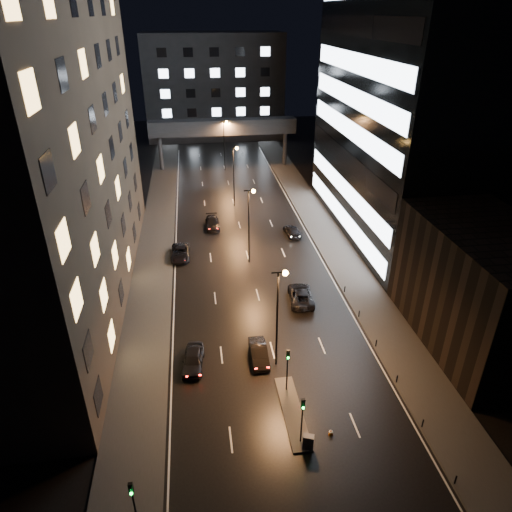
# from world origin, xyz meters

# --- Properties ---
(ground) EXTENTS (160.00, 160.00, 0.00)m
(ground) POSITION_xyz_m (0.00, 40.00, 0.00)
(ground) COLOR black
(ground) RESTS_ON ground
(sidewalk_left) EXTENTS (5.00, 110.00, 0.15)m
(sidewalk_left) POSITION_xyz_m (-12.50, 35.00, 0.07)
(sidewalk_left) COLOR #383533
(sidewalk_left) RESTS_ON ground
(sidewalk_right) EXTENTS (5.00, 110.00, 0.15)m
(sidewalk_right) POSITION_xyz_m (12.50, 35.00, 0.07)
(sidewalk_right) COLOR #383533
(sidewalk_right) RESTS_ON ground
(building_left) EXTENTS (15.00, 48.00, 40.00)m
(building_left) POSITION_xyz_m (-22.50, 24.00, 20.00)
(building_left) COLOR #2D2319
(building_left) RESTS_ON ground
(building_right_low) EXTENTS (10.00, 18.00, 12.00)m
(building_right_low) POSITION_xyz_m (20.00, 9.00, 6.00)
(building_right_low) COLOR black
(building_right_low) RESTS_ON ground
(building_right_glass) EXTENTS (20.00, 36.00, 45.00)m
(building_right_glass) POSITION_xyz_m (25.00, 36.00, 22.50)
(building_right_glass) COLOR black
(building_right_glass) RESTS_ON ground
(building_far) EXTENTS (34.00, 14.00, 25.00)m
(building_far) POSITION_xyz_m (0.00, 98.00, 12.50)
(building_far) COLOR #333335
(building_far) RESTS_ON ground
(skybridge) EXTENTS (30.00, 3.00, 10.00)m
(skybridge) POSITION_xyz_m (0.00, 70.00, 8.34)
(skybridge) COLOR #333335
(skybridge) RESTS_ON ground
(median_island) EXTENTS (1.60, 8.00, 0.15)m
(median_island) POSITION_xyz_m (0.30, 2.00, 0.07)
(median_island) COLOR #383533
(median_island) RESTS_ON ground
(traffic_signal_near) EXTENTS (0.28, 0.34, 4.40)m
(traffic_signal_near) POSITION_xyz_m (0.30, 4.49, 3.09)
(traffic_signal_near) COLOR black
(traffic_signal_near) RESTS_ON median_island
(traffic_signal_far) EXTENTS (0.28, 0.34, 4.40)m
(traffic_signal_far) POSITION_xyz_m (0.30, -1.01, 3.09)
(traffic_signal_far) COLOR black
(traffic_signal_far) RESTS_ON median_island
(traffic_signal_corner) EXTENTS (0.28, 0.34, 4.40)m
(traffic_signal_corner) POSITION_xyz_m (-11.50, -6.01, 2.94)
(traffic_signal_corner) COLOR black
(traffic_signal_corner) RESTS_ON ground
(bollard_row) EXTENTS (0.12, 25.12, 0.90)m
(bollard_row) POSITION_xyz_m (10.20, 6.50, 0.45)
(bollard_row) COLOR black
(bollard_row) RESTS_ON ground
(streetlight_near) EXTENTS (1.45, 0.50, 10.15)m
(streetlight_near) POSITION_xyz_m (0.16, 8.00, 6.50)
(streetlight_near) COLOR black
(streetlight_near) RESTS_ON ground
(streetlight_mid_a) EXTENTS (1.45, 0.50, 10.15)m
(streetlight_mid_a) POSITION_xyz_m (0.16, 28.00, 6.50)
(streetlight_mid_a) COLOR black
(streetlight_mid_a) RESTS_ON ground
(streetlight_mid_b) EXTENTS (1.45, 0.50, 10.15)m
(streetlight_mid_b) POSITION_xyz_m (0.16, 48.00, 6.50)
(streetlight_mid_b) COLOR black
(streetlight_mid_b) RESTS_ON ground
(streetlight_far) EXTENTS (1.45, 0.50, 10.15)m
(streetlight_far) POSITION_xyz_m (0.16, 68.00, 6.50)
(streetlight_far) COLOR black
(streetlight_far) RESTS_ON ground
(car_away_a) EXTENTS (2.39, 4.79, 1.57)m
(car_away_a) POSITION_xyz_m (-7.69, 8.80, 0.78)
(car_away_a) COLOR black
(car_away_a) RESTS_ON ground
(car_away_b) EXTENTS (1.55, 4.44, 1.46)m
(car_away_b) POSITION_xyz_m (-1.50, 8.93, 0.73)
(car_away_b) COLOR black
(car_away_b) RESTS_ON ground
(car_away_c) EXTENTS (2.57, 5.33, 1.46)m
(car_away_c) POSITION_xyz_m (-9.00, 30.54, 0.73)
(car_away_c) COLOR black
(car_away_c) RESTS_ON ground
(car_away_d) EXTENTS (2.08, 5.06, 1.47)m
(car_away_d) POSITION_xyz_m (-4.18, 39.65, 0.73)
(car_away_d) COLOR black
(car_away_d) RESTS_ON ground
(car_toward_a) EXTENTS (3.07, 5.79, 1.55)m
(car_toward_a) POSITION_xyz_m (4.69, 18.11, 0.77)
(car_toward_a) COLOR black
(car_toward_a) RESTS_ON ground
(car_toward_b) EXTENTS (2.29, 4.77, 1.34)m
(car_toward_b) POSITION_xyz_m (7.37, 35.33, 0.67)
(car_toward_b) COLOR black
(car_toward_b) RESTS_ON ground
(utility_cabinet) EXTENTS (0.93, 0.74, 1.31)m
(utility_cabinet) POSITION_xyz_m (0.70, -1.70, 0.81)
(utility_cabinet) COLOR #464548
(utility_cabinet) RESTS_ON median_island
(cone_b) EXTENTS (0.43, 0.43, 0.55)m
(cone_b) POSITION_xyz_m (2.81, -0.62, 0.27)
(cone_b) COLOR #E05F0B
(cone_b) RESTS_ON ground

